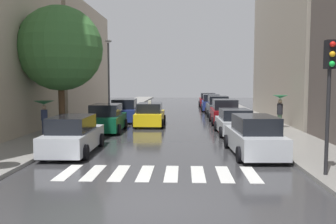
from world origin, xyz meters
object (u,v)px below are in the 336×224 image
parked_car_left_nearest (73,136)px  parked_car_right_sixth (208,100)px  parked_car_right_fourth (218,107)px  traffic_light_right_corner (329,77)px  parked_car_left_second (107,119)px  pedestrian_by_kerb (280,105)px  lamp_post_left (109,72)px  taxi_midroad (150,115)px  parked_car_left_third (125,111)px  pedestrian_far_side (44,109)px  parked_car_right_nearest (254,137)px  parked_car_right_fifth (211,103)px  street_tree_left (60,49)px  parked_car_right_third (225,112)px  parked_car_right_second (234,122)px

parked_car_left_nearest → parked_car_right_sixth: size_ratio=0.99×
parked_car_right_fourth → traffic_light_right_corner: size_ratio=1.00×
parked_car_left_second → parked_car_right_fourth: 13.34m
parked_car_left_second → parked_car_right_fourth: bearing=-37.4°
pedestrian_by_kerb → lamp_post_left: lamp_post_left is taller
parked_car_left_nearest → parked_car_right_fourth: bearing=-25.8°
parked_car_left_second → taxi_midroad: 3.91m
parked_car_right_sixth → lamp_post_left: 17.45m
parked_car_left_third → lamp_post_left: 4.55m
parked_car_right_sixth → pedestrian_far_side: 27.21m
parked_car_right_sixth → taxi_midroad: taxi_midroad is taller
parked_car_right_nearest → parked_car_right_fifth: (-0.12, 23.01, 0.02)m
street_tree_left → pedestrian_by_kerb: bearing=11.6°
street_tree_left → parked_car_right_fourth: bearing=50.5°
parked_car_right_fourth → street_tree_left: bearing=140.2°
parked_car_left_second → lamp_post_left: 9.05m
parked_car_left_second → pedestrian_by_kerb: bearing=-85.3°
parked_car_right_nearest → lamp_post_left: lamp_post_left is taller
parked_car_right_fifth → parked_car_right_sixth: (0.07, 6.51, -0.03)m
parked_car_left_third → traffic_light_right_corner: size_ratio=1.04×
parked_car_right_fourth → street_tree_left: (-10.18, -12.36, 4.18)m
parked_car_left_nearest → parked_car_right_third: 13.75m
pedestrian_by_kerb → lamp_post_left: size_ratio=0.32×
parked_car_left_second → parked_car_right_fourth: size_ratio=0.99×
parked_car_left_nearest → pedestrian_far_side: (-3.05, 4.50, 0.81)m
taxi_midroad → pedestrian_by_kerb: size_ratio=2.05×
parked_car_right_second → parked_car_right_fourth: 11.60m
parked_car_right_third → parked_car_right_sixth: size_ratio=0.90×
parked_car_right_nearest → pedestrian_by_kerb: pedestrian_by_kerb is taller
taxi_midroad → pedestrian_by_kerb: pedestrian_by_kerb is taller
parked_car_left_third → street_tree_left: bearing=158.6°
parked_car_right_fifth → street_tree_left: 20.86m
parked_car_right_nearest → parked_car_right_fourth: size_ratio=1.09×
parked_car_left_second → parked_car_left_nearest: bearing=178.6°
parked_car_right_fourth → traffic_light_right_corner: 21.50m
parked_car_left_third → pedestrian_far_side: size_ratio=2.35×
parked_car_left_third → parked_car_right_nearest: size_ratio=0.95×
parked_car_left_third → parked_car_right_sixth: 18.75m
parked_car_right_second → taxi_midroad: taxi_midroad is taller
parked_car_right_fourth → lamp_post_left: size_ratio=0.66×
pedestrian_far_side → street_tree_left: size_ratio=0.26×
parked_car_left_nearest → street_tree_left: size_ratio=0.64×
parked_car_right_third → pedestrian_by_kerb: pedestrian_by_kerb is taller
parked_car_left_nearest → taxi_midroad: bearing=-15.5°
pedestrian_by_kerb → traffic_light_right_corner: 11.90m
parked_car_left_second → parked_car_right_fifth: parked_car_right_fifth is taller
parked_car_right_second → street_tree_left: (-10.10, -0.75, 4.30)m
pedestrian_far_side → parked_car_left_nearest: bearing=135.8°
taxi_midroad → traffic_light_right_corner: size_ratio=1.00×
parked_car_right_sixth → street_tree_left: size_ratio=0.64×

